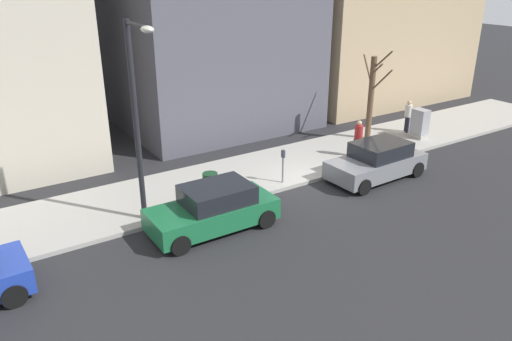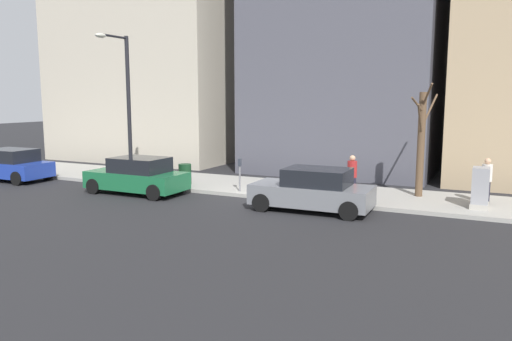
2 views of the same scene
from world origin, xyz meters
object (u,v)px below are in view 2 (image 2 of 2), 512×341
at_px(bare_tree, 421,141).
at_px(parked_car_blue, 9,165).
at_px(parking_meter, 240,171).
at_px(trash_bin, 185,174).
at_px(pedestrian_near_meter, 487,178).
at_px(streetlamp, 124,96).
at_px(utility_box, 480,188).
at_px(parked_car_grey, 313,190).
at_px(pedestrian_midblock, 352,174).
at_px(parked_car_green, 137,176).

bearing_deg(bare_tree, parked_car_blue, 101.45).
xyz_separation_m(parked_car_blue, parking_meter, (1.60, -11.66, 0.24)).
bearing_deg(trash_bin, parked_car_blue, 103.25).
bearing_deg(parking_meter, pedestrian_near_meter, -79.04).
bearing_deg(streetlamp, pedestrian_near_meter, -82.56).
xyz_separation_m(utility_box, bare_tree, (1.28, 2.20, 1.45)).
distance_m(parked_car_blue, utility_box, 20.76).
xyz_separation_m(parking_meter, trash_bin, (0.45, 2.97, -0.38)).
distance_m(bare_tree, pedestrian_near_meter, 2.68).
bearing_deg(utility_box, streetlamp, 93.98).
distance_m(parking_meter, pedestrian_near_meter, 9.29).
relative_size(streetlamp, pedestrian_near_meter, 3.92).
height_order(parked_car_grey, trash_bin, parked_car_grey).
distance_m(parked_car_blue, parking_meter, 11.77).
distance_m(bare_tree, pedestrian_midblock, 3.00).
height_order(trash_bin, pedestrian_midblock, pedestrian_midblock).
relative_size(parked_car_green, utility_box, 2.94).
bearing_deg(streetlamp, bare_tree, -79.52).
distance_m(parking_meter, bare_tree, 7.20).
height_order(parked_car_green, streetlamp, streetlamp).
xyz_separation_m(parked_car_grey, streetlamp, (1.28, 9.35, 3.28)).
relative_size(parked_car_blue, bare_tree, 0.97).
distance_m(parking_meter, trash_bin, 3.03).
xyz_separation_m(streetlamp, trash_bin, (0.62, -2.71, -3.42)).
distance_m(parked_car_blue, bare_tree, 18.85).
bearing_deg(parked_car_green, parking_meter, -67.61).
distance_m(utility_box, bare_tree, 2.93).
distance_m(trash_bin, pedestrian_midblock, 7.50).
distance_m(parked_car_grey, utility_box, 5.77).
height_order(parked_car_green, parked_car_blue, same).
xyz_separation_m(bare_tree, pedestrian_midblock, (-1.59, 2.24, -1.21)).
height_order(utility_box, bare_tree, bare_tree).
xyz_separation_m(parked_car_blue, utility_box, (2.45, -20.61, 0.11)).
height_order(parked_car_blue, pedestrian_near_meter, pedestrian_near_meter).
distance_m(streetlamp, pedestrian_near_meter, 15.22).
bearing_deg(utility_box, parked_car_grey, 113.52).
height_order(streetlamp, trash_bin, streetlamp).
distance_m(parked_car_grey, trash_bin, 6.90).
relative_size(parking_meter, pedestrian_midblock, 0.81).
relative_size(parked_car_grey, streetlamp, 0.65).
relative_size(parked_car_green, pedestrian_midblock, 2.54).
relative_size(parked_car_grey, bare_tree, 0.98).
height_order(streetlamp, pedestrian_midblock, streetlamp).
xyz_separation_m(parked_car_grey, utility_box, (2.30, -5.29, 0.11)).
relative_size(parking_meter, streetlamp, 0.21).
bearing_deg(parked_car_blue, bare_tree, -79.71).
relative_size(streetlamp, trash_bin, 7.22).
bearing_deg(pedestrian_midblock, bare_tree, 68.98).
xyz_separation_m(parked_car_blue, pedestrian_near_meter, (3.36, -20.78, 0.35)).
relative_size(parked_car_green, bare_tree, 0.97).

